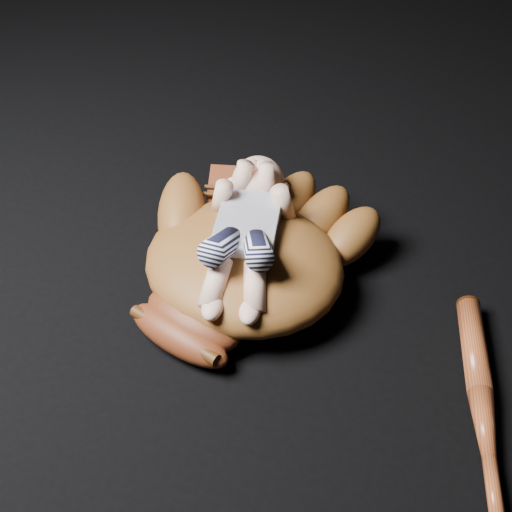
% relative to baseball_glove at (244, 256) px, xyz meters
% --- Properties ---
extents(baseball_glove, '(0.64, 0.68, 0.17)m').
position_rel_baseball_glove_xyz_m(baseball_glove, '(0.00, 0.00, 0.00)').
color(baseball_glove, '#5D3313').
rests_on(baseball_glove, ground).
extents(newborn_baby, '(0.24, 0.42, 0.16)m').
position_rel_baseball_glove_xyz_m(newborn_baby, '(0.00, 0.00, 0.06)').
color(newborn_baby, '#D5A289').
rests_on(newborn_baby, baseball_glove).
extents(baseball_bat, '(0.12, 0.46, 0.04)m').
position_rel_baseball_glove_xyz_m(baseball_bat, '(0.45, -0.17, -0.06)').
color(baseball_bat, brown).
rests_on(baseball_bat, ground).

